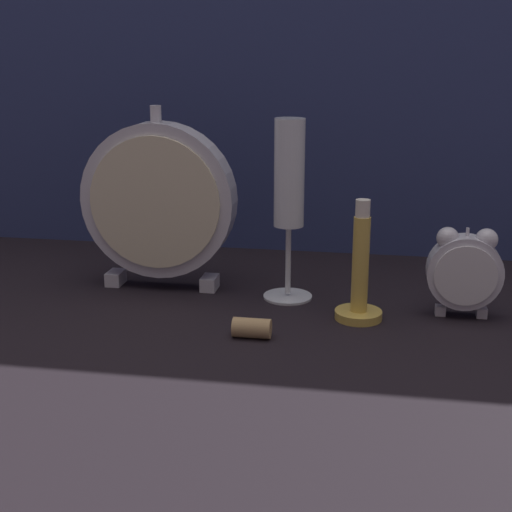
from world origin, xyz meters
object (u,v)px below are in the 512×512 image
at_px(alarm_clock_twin_bell, 465,268).
at_px(mantel_clock_silver, 159,201).
at_px(brass_candlestick, 360,281).
at_px(champagne_flute, 289,190).
at_px(wine_cork, 252,328).

distance_m(alarm_clock_twin_bell, mantel_clock_silver, 0.39).
relative_size(mantel_clock_silver, brass_candlestick, 1.67).
distance_m(champagne_flute, brass_candlestick, 0.14).
bearing_deg(brass_candlestick, alarm_clock_twin_bell, 13.06).
xyz_separation_m(champagne_flute, brass_candlestick, (0.09, -0.06, -0.09)).
distance_m(alarm_clock_twin_bell, brass_candlestick, 0.12).
bearing_deg(wine_cork, mantel_clock_silver, 134.75).
xyz_separation_m(mantel_clock_silver, brass_candlestick, (0.26, -0.07, -0.07)).
distance_m(champagne_flute, wine_cork, 0.19).
distance_m(mantel_clock_silver, brass_candlestick, 0.28).
height_order(mantel_clock_silver, brass_candlestick, mantel_clock_silver).
distance_m(brass_candlestick, wine_cork, 0.14).
bearing_deg(alarm_clock_twin_bell, champagne_flute, 171.46).
distance_m(mantel_clock_silver, wine_cork, 0.24).
relative_size(brass_candlestick, wine_cork, 3.40).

